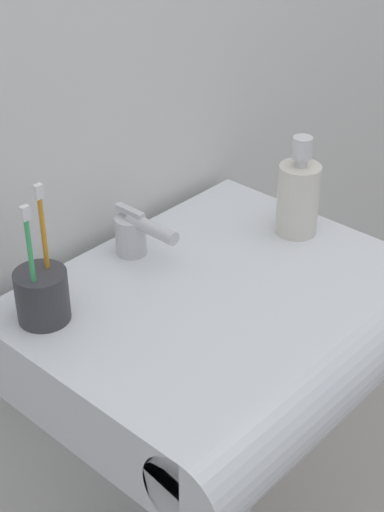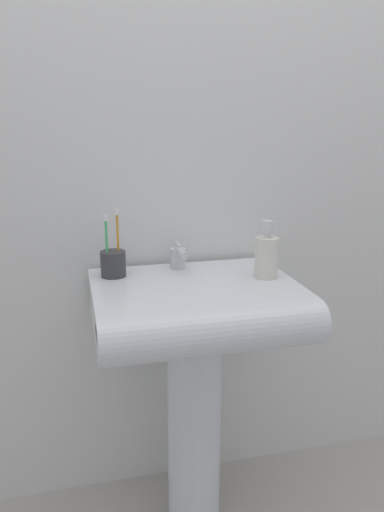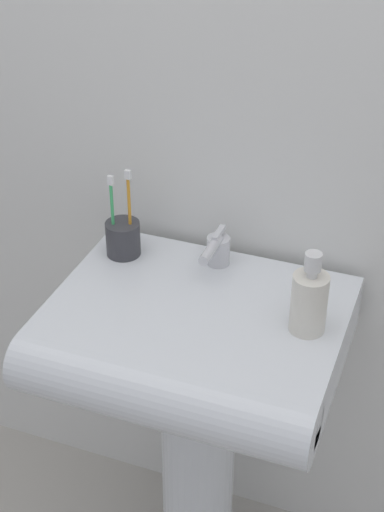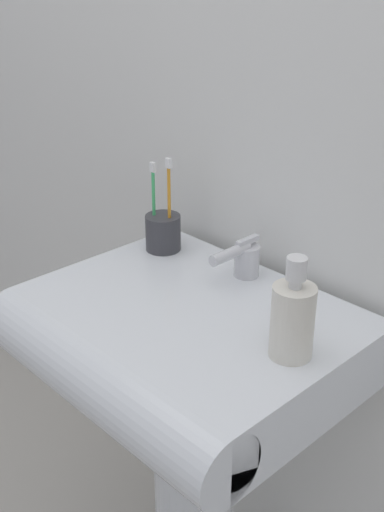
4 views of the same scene
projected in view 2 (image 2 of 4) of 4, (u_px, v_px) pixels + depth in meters
The scene contains 6 objects.
wall_back at pixel (175, 143), 1.58m from camera, with size 5.00×0.05×2.40m, color silver.
sink_pedestal at pixel (194, 424), 1.56m from camera, with size 0.17×0.17×0.69m, color white.
sink_basin at pixel (198, 308), 1.41m from camera, with size 0.59×0.48×0.12m.
faucet at pixel (179, 257), 1.56m from camera, with size 0.05×0.12×0.08m.
toothbrush_cup at pixel (113, 263), 1.49m from camera, with size 0.08×0.08×0.21m.
soap_bottle at pixel (266, 256), 1.47m from camera, with size 0.07×0.07×0.17m.
Camera 2 is at (-0.33, -1.33, 1.27)m, focal length 35.00 mm.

